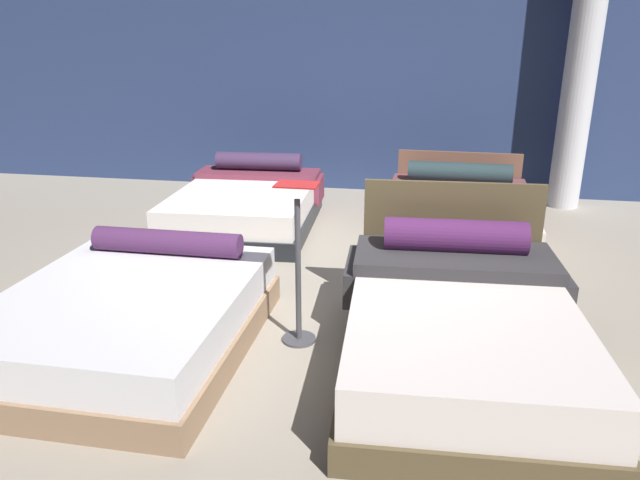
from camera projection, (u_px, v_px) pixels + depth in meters
name	position (u px, v px, depth m)	size (l,w,h in m)	color
ground_plane	(325.00, 282.00, 5.17)	(18.00, 18.00, 0.02)	gray
showroom_back_wall	(370.00, 62.00, 7.76)	(18.00, 0.06, 3.50)	navy
bed_0	(130.00, 317.00, 3.99)	(1.63, 2.01, 0.64)	#8E6E52
bed_1	(459.00, 326.00, 3.75)	(1.61, 2.17, 1.02)	brown
bed_2	(246.00, 206.00, 6.60)	(1.64, 2.09, 0.72)	black
bed_3	(458.00, 215.00, 6.28)	(1.64, 1.97, 0.77)	brown
price_sign	(298.00, 282.00, 4.01)	(0.28, 0.24, 1.15)	#3F3F44
support_pillar	(582.00, 64.00, 6.93)	(0.38, 0.38, 3.50)	silver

